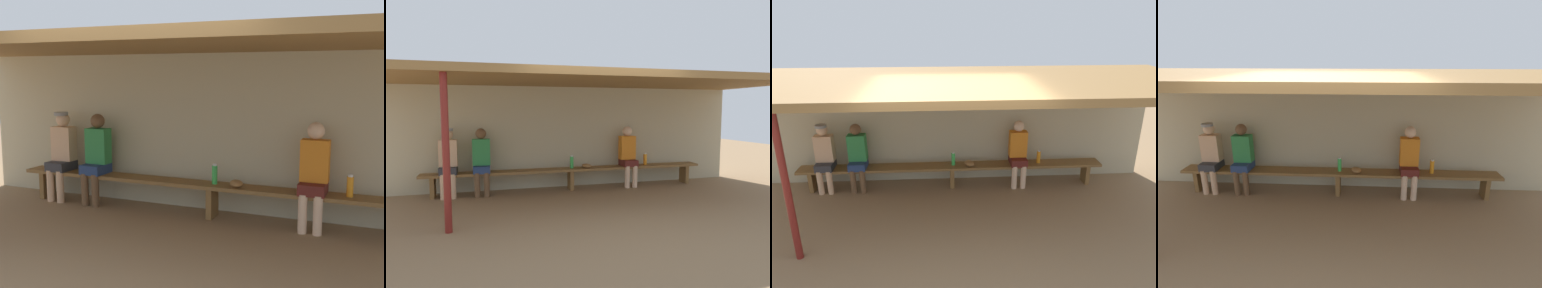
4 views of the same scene
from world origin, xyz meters
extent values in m
plane|color=#8C6D4C|center=(0.00, 0.00, 0.00)|extent=(24.00, 24.00, 0.00)
cube|color=#B7AD8C|center=(0.00, 2.00, 1.10)|extent=(8.00, 0.20, 2.20)
cube|color=olive|center=(0.00, 0.70, 2.26)|extent=(8.00, 2.80, 0.12)
cube|color=brown|center=(0.00, 1.55, 0.43)|extent=(6.00, 0.36, 0.05)
cube|color=brown|center=(-2.75, 1.55, 0.21)|extent=(0.08, 0.29, 0.41)
cube|color=brown|center=(0.00, 1.55, 0.21)|extent=(0.08, 0.29, 0.41)
cube|color=#591E19|center=(1.32, 1.53, 0.53)|extent=(0.32, 0.40, 0.14)
cylinder|color=beige|center=(1.23, 1.37, 0.24)|extent=(0.11, 0.11, 0.48)
cylinder|color=beige|center=(1.41, 1.37, 0.24)|extent=(0.11, 0.11, 0.48)
cube|color=orange|center=(1.32, 1.61, 0.86)|extent=(0.34, 0.20, 0.52)
sphere|color=beige|center=(1.32, 1.61, 1.23)|extent=(0.21, 0.21, 0.21)
cube|color=navy|center=(-1.83, 1.53, 0.53)|extent=(0.32, 0.40, 0.14)
cylinder|color=brown|center=(-1.92, 1.37, 0.24)|extent=(0.11, 0.11, 0.48)
cylinder|color=brown|center=(-1.74, 1.37, 0.24)|extent=(0.11, 0.11, 0.48)
cube|color=#2D8442|center=(-1.83, 1.61, 0.86)|extent=(0.34, 0.20, 0.52)
sphere|color=brown|center=(-1.83, 1.61, 1.23)|extent=(0.21, 0.21, 0.21)
cube|color=#333338|center=(-2.45, 1.53, 0.53)|extent=(0.32, 0.40, 0.14)
cylinder|color=#DBAD84|center=(-2.54, 1.37, 0.24)|extent=(0.11, 0.11, 0.48)
cylinder|color=#DBAD84|center=(-2.36, 1.37, 0.24)|extent=(0.11, 0.11, 0.48)
cube|color=#DBAD84|center=(-2.45, 1.61, 0.86)|extent=(0.34, 0.20, 0.52)
sphere|color=#DBAD84|center=(-2.45, 1.61, 1.23)|extent=(0.21, 0.21, 0.21)
cylinder|color=gray|center=(-2.45, 1.57, 1.32)|extent=(0.21, 0.21, 0.05)
cylinder|color=green|center=(0.03, 1.56, 0.58)|extent=(0.07, 0.07, 0.25)
cylinder|color=white|center=(0.03, 1.56, 0.72)|extent=(0.05, 0.05, 0.02)
cylinder|color=orange|center=(1.75, 1.56, 0.58)|extent=(0.08, 0.08, 0.24)
cylinder|color=white|center=(1.75, 1.56, 0.71)|extent=(0.05, 0.05, 0.02)
ellipsoid|color=olive|center=(0.35, 1.52, 0.51)|extent=(0.26, 0.29, 0.09)
camera|label=1|loc=(2.16, -4.26, 1.91)|focal=44.48mm
camera|label=2|loc=(-1.77, -5.50, 1.69)|focal=32.21mm
camera|label=3|loc=(-0.18, -4.92, 3.36)|focal=33.22mm
camera|label=4|loc=(0.55, -3.65, 2.58)|focal=27.73mm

